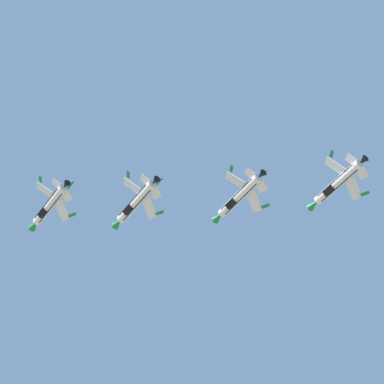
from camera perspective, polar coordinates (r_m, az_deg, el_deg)
The scene contains 4 objects.
fighter_jet_lead at distance 169.37m, azimuth -9.47°, elevation -0.91°, with size 12.99×11.62×6.28m.
fighter_jet_left_wing at distance 161.69m, azimuth -3.77°, elevation -0.72°, with size 12.99×11.50×6.75m.
fighter_jet_right_wing at distance 160.90m, azimuth 3.15°, elevation -0.31°, with size 12.99×11.61×6.30m.
fighter_jet_left_outer at distance 159.63m, azimuth 9.66°, elevation 0.57°, with size 12.99×11.50×7.03m.
Camera 1 is at (5.11, 1.60, 1.53)m, focal length 80.10 mm.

